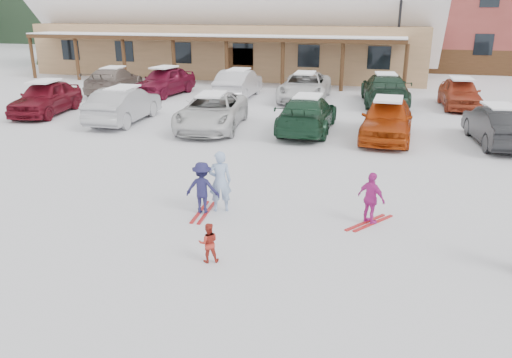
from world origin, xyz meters
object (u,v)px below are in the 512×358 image
(parked_car_4, at_px, (387,119))
(parked_car_7, at_px, (114,80))
(parked_car_2, at_px, (212,111))
(parked_car_12, at_px, (460,93))
(child_navy, at_px, (202,188))
(parked_car_11, at_px, (385,89))
(parked_car_0, at_px, (46,98))
(parked_car_9, at_px, (239,84))
(parked_car_5, at_px, (498,125))
(toddler_red, at_px, (208,243))
(adult_skier, at_px, (220,181))
(parked_car_3, at_px, (307,114))
(parked_car_1, at_px, (124,105))
(parked_car_8, at_px, (165,81))
(day_lodge, at_px, (234,19))
(parked_car_10, at_px, (305,87))
(child_magenta, at_px, (371,198))
(lamp_post, at_px, (399,24))

(parked_car_4, bearing_deg, parked_car_7, 158.26)
(parked_car_2, height_order, parked_car_12, parked_car_12)
(child_navy, distance_m, parked_car_2, 8.99)
(parked_car_11, bearing_deg, parked_car_0, 17.13)
(parked_car_4, height_order, parked_car_9, parked_car_9)
(child_navy, height_order, parked_car_5, parked_car_5)
(parked_car_4, xyz_separation_m, parked_car_11, (-0.34, 7.35, 0.01))
(parked_car_2, bearing_deg, toddler_red, -77.82)
(adult_skier, distance_m, parked_car_2, 8.87)
(parked_car_0, height_order, parked_car_3, parked_car_0)
(parked_car_11, bearing_deg, parked_car_1, 27.31)
(adult_skier, distance_m, parked_car_4, 9.16)
(parked_car_0, distance_m, parked_car_5, 19.29)
(parked_car_1, distance_m, parked_car_8, 7.14)
(parked_car_3, relative_size, parked_car_11, 0.91)
(adult_skier, relative_size, toddler_red, 1.87)
(parked_car_0, distance_m, parked_car_7, 6.20)
(parked_car_5, xyz_separation_m, parked_car_7, (-19.44, 6.44, 0.04))
(day_lodge, xyz_separation_m, parked_car_5, (15.86, -18.03, -3.24))
(parked_car_7, relative_size, parked_car_10, 0.96)
(toddler_red, distance_m, parked_car_5, 13.13)
(day_lodge, xyz_separation_m, parked_car_11, (11.64, -10.93, -3.16))
(parked_car_12, bearing_deg, child_navy, -118.15)
(parked_car_7, distance_m, parked_car_10, 11.09)
(parked_car_4, bearing_deg, child_navy, -113.36)
(child_navy, bearing_deg, parked_car_5, -136.52)
(toddler_red, bearing_deg, day_lodge, -96.46)
(parked_car_10, height_order, parked_car_12, parked_car_10)
(adult_skier, distance_m, child_magenta, 3.58)
(parked_car_9, bearing_deg, child_navy, 102.44)
(child_magenta, xyz_separation_m, parked_car_9, (-8.08, 15.45, 0.15))
(parked_car_1, bearing_deg, parked_car_8, -82.37)
(parked_car_0, relative_size, parked_car_5, 1.05)
(day_lodge, relative_size, lamp_post, 4.31)
(toddler_red, bearing_deg, parked_car_4, -128.92)
(lamp_post, distance_m, parked_car_11, 7.23)
(child_navy, bearing_deg, parked_car_8, -66.50)
(parked_car_2, bearing_deg, parked_car_12, 28.54)
(child_magenta, relative_size, parked_car_8, 0.27)
(day_lodge, distance_m, parked_car_2, 19.39)
(parked_car_11, bearing_deg, parked_car_2, 41.28)
(lamp_post, relative_size, parked_car_1, 1.48)
(adult_skier, bearing_deg, parked_car_4, -136.03)
(adult_skier, xyz_separation_m, parked_car_1, (-7.38, 8.35, -0.01))
(parked_car_0, distance_m, parked_car_11, 16.56)
(parked_car_4, relative_size, parked_car_10, 0.85)
(parked_car_0, bearing_deg, child_navy, -48.42)
(lamp_post, xyz_separation_m, child_navy, (-4.06, -22.57, -3.14))
(parked_car_7, bearing_deg, parked_car_5, 152.10)
(parked_car_0, bearing_deg, parked_car_2, -14.06)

